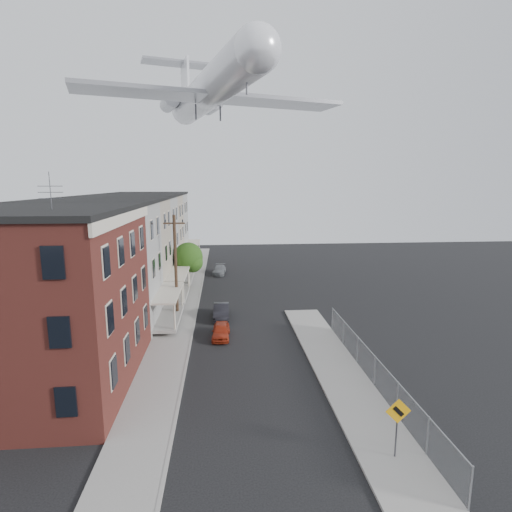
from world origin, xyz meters
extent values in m
plane|color=black|center=(0.00, 0.00, 0.00)|extent=(120.00, 120.00, 0.00)
cube|color=gray|center=(-5.50, 24.00, 0.06)|extent=(3.00, 62.00, 0.12)
cube|color=gray|center=(5.50, 6.00, 0.06)|extent=(3.00, 26.00, 0.12)
cube|color=gray|center=(-4.05, 24.00, 0.07)|extent=(0.15, 62.00, 0.14)
cube|color=gray|center=(4.05, 6.00, 0.07)|extent=(0.15, 26.00, 0.14)
cube|color=#371511|center=(-12.00, 7.00, 5.00)|extent=(10.00, 12.00, 10.00)
cube|color=black|center=(-12.00, 7.00, 10.15)|extent=(10.30, 12.30, 0.30)
cube|color=beige|center=(-6.92, 7.00, 9.70)|extent=(0.16, 12.20, 0.60)
cylinder|color=#515156|center=(-10.00, 5.00, 11.15)|extent=(0.04, 0.04, 2.00)
cube|color=slate|center=(-12.00, 16.50, 5.00)|extent=(10.00, 7.00, 10.00)
cube|color=black|center=(-12.00, 16.50, 10.15)|extent=(10.25, 7.00, 0.30)
cube|color=gray|center=(-6.10, 16.50, 0.55)|extent=(1.80, 6.40, 0.25)
cube|color=beige|center=(-6.10, 16.50, 2.75)|extent=(1.90, 6.50, 0.15)
cube|color=#6F6458|center=(-12.00, 23.50, 5.00)|extent=(10.00, 7.00, 10.00)
cube|color=black|center=(-12.00, 23.50, 10.15)|extent=(10.25, 7.00, 0.30)
cube|color=gray|center=(-6.10, 23.50, 0.55)|extent=(1.80, 6.40, 0.25)
cube|color=beige|center=(-6.10, 23.50, 2.75)|extent=(1.90, 6.50, 0.15)
cube|color=slate|center=(-12.00, 30.50, 5.00)|extent=(10.00, 7.00, 10.00)
cube|color=black|center=(-12.00, 30.50, 10.15)|extent=(10.25, 7.00, 0.30)
cube|color=gray|center=(-6.10, 30.50, 0.55)|extent=(1.80, 6.40, 0.25)
cube|color=beige|center=(-6.10, 30.50, 2.75)|extent=(1.90, 6.50, 0.15)
cube|color=#6F6458|center=(-12.00, 37.50, 5.00)|extent=(10.00, 7.00, 10.00)
cube|color=black|center=(-12.00, 37.50, 10.15)|extent=(10.25, 7.00, 0.30)
cube|color=gray|center=(-6.10, 37.50, 0.55)|extent=(1.80, 6.40, 0.25)
cube|color=beige|center=(-6.10, 37.50, 2.75)|extent=(1.90, 6.50, 0.15)
cube|color=slate|center=(-12.00, 44.50, 5.00)|extent=(10.00, 7.00, 10.00)
cube|color=black|center=(-12.00, 44.50, 10.15)|extent=(10.25, 7.00, 0.30)
cube|color=gray|center=(-6.10, 44.50, 0.55)|extent=(1.80, 6.40, 0.25)
cube|color=beige|center=(-6.10, 44.50, 2.75)|extent=(1.90, 6.50, 0.15)
cylinder|color=gray|center=(7.00, -4.00, 0.95)|extent=(0.06, 0.06, 1.90)
cylinder|color=gray|center=(7.00, -1.00, 0.95)|extent=(0.06, 0.06, 1.90)
cylinder|color=gray|center=(7.00, 2.00, 0.95)|extent=(0.06, 0.06, 1.90)
cylinder|color=gray|center=(7.00, 5.00, 0.95)|extent=(0.06, 0.06, 1.90)
cylinder|color=gray|center=(7.00, 8.00, 0.95)|extent=(0.06, 0.06, 1.90)
cylinder|color=gray|center=(7.00, 11.00, 0.95)|extent=(0.06, 0.06, 1.90)
cylinder|color=gray|center=(7.00, 14.00, 0.95)|extent=(0.06, 0.06, 1.90)
cube|color=gray|center=(7.00, 5.00, 1.85)|extent=(0.04, 18.00, 0.04)
cube|color=gray|center=(7.00, 5.00, 0.95)|extent=(0.02, 18.00, 1.80)
cylinder|color=#515156|center=(5.60, -1.00, 1.30)|extent=(0.07, 0.07, 2.60)
cube|color=orange|center=(5.60, -1.04, 2.25)|extent=(1.10, 0.03, 1.10)
cube|color=black|center=(5.60, -1.06, 2.25)|extent=(0.52, 0.02, 0.52)
cylinder|color=black|center=(-5.60, 18.00, 4.50)|extent=(0.26, 0.26, 9.00)
cube|color=black|center=(-5.60, 18.00, 8.30)|extent=(1.80, 0.12, 0.12)
cylinder|color=black|center=(-6.30, 18.00, 8.50)|extent=(0.08, 0.08, 0.25)
cylinder|color=black|center=(-4.90, 18.00, 8.50)|extent=(0.08, 0.08, 0.25)
cylinder|color=black|center=(-5.40, 28.00, 1.20)|extent=(0.24, 0.24, 2.40)
sphere|color=#1C3D10|center=(-5.40, 28.00, 3.60)|extent=(3.20, 3.20, 3.20)
sphere|color=#1C3D10|center=(-4.90, 27.70, 3.04)|extent=(2.24, 2.24, 2.24)
imported|color=#A42C15|center=(-1.82, 13.22, 0.55)|extent=(1.45, 3.29, 1.10)
imported|color=black|center=(-1.80, 17.72, 0.62)|extent=(1.34, 3.76, 1.23)
imported|color=slate|center=(-2.08, 34.92, 0.55)|extent=(1.88, 3.90, 1.10)
cylinder|color=white|center=(-2.63, 28.84, 21.27)|extent=(11.06, 27.19, 3.63)
sphere|color=white|center=(1.15, 15.75, 21.27)|extent=(3.63, 3.63, 3.63)
cone|color=white|center=(-6.42, 41.93, 21.27)|extent=(4.44, 4.28, 3.63)
cube|color=#939399|center=(-2.16, 27.20, 20.14)|extent=(27.50, 12.15, 0.40)
cylinder|color=#939399|center=(-7.93, 37.35, 21.50)|extent=(3.01, 4.87, 1.82)
cylinder|color=#939399|center=(-2.69, 38.86, 21.50)|extent=(3.01, 4.87, 1.82)
cube|color=white|center=(-6.26, 41.38, 24.45)|extent=(1.47, 4.22, 6.36)
cube|color=#939399|center=(-6.57, 42.47, 27.41)|extent=(11.18, 5.83, 0.28)
cylinder|color=#515156|center=(0.52, 17.93, 19.23)|extent=(0.18, 0.18, 1.36)
camera|label=1|loc=(-1.58, -15.64, 11.59)|focal=28.00mm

